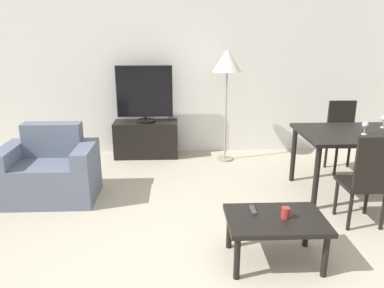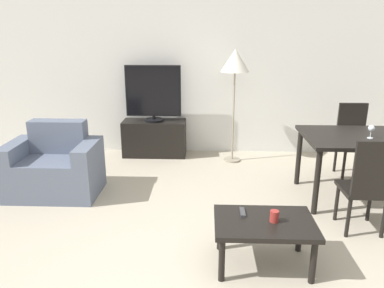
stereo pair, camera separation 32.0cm
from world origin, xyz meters
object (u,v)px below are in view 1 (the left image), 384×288
Objects in this scene: armchair at (50,172)px; wine_glass_left at (365,126)px; coffee_table at (276,224)px; wine_glass_right at (384,119)px; dining_chair_far at (342,134)px; tv at (145,94)px; dining_chair_near at (367,178)px; tv_stand at (146,139)px; cup_white_near at (286,213)px; remote_primary at (253,210)px; floor_lamp at (227,64)px; dining_table at (354,140)px.

armchair is 3.56m from wine_glass_left.
coffee_table is 5.49× the size of wine_glass_right.
tv is at bearing 166.11° from dining_chair_far.
wine_glass_left and wine_glass_right have the same top height.
dining_chair_near is (3.25, -0.79, 0.20)m from armchair.
cup_white_near is (1.33, -2.77, 0.18)m from tv_stand.
remote_primary is (-0.17, 0.12, 0.06)m from coffee_table.
armchair is 1.73m from tv_stand.
wine_glass_right is (1.64, 1.50, 0.50)m from coffee_table.
wine_glass_left reaches higher than cup_white_near.
tv_stand is 1.00× the size of dining_chair_near.
wine_glass_right is (2.90, -1.26, 0.58)m from tv_stand.
wine_glass_left is (3.51, -0.11, 0.54)m from armchair.
coffee_table is 8.55× the size of cup_white_near.
dining_chair_far reaches higher than wine_glass_left.
dining_chair_near is at bearing -13.62° from armchair.
cup_white_near is at bearing -149.42° from dining_chair_near.
tv is 8.83× the size of cup_white_near.
dining_chair_near is 6.46× the size of wine_glass_left.
tv is 0.51× the size of floor_lamp.
dining_chair_near is 1.09m from cup_white_near.
wine_glass_left is (0.05, -0.10, 0.19)m from dining_table.
dining_table is 1.86m from remote_primary.
cup_white_near is 0.64× the size of wine_glass_left.
armchair is 3.48m from dining_table.
armchair is 3.35m from dining_chair_near.
dining_chair_far is at bearing 74.41° from dining_chair_near.
remote_primary is at bearing -67.50° from tv.
tv_stand is 3.04m from coffee_table.
wine_glass_left reaches higher than dining_table.
cup_white_near is at bearing -28.41° from remote_primary.
dining_chair_far is at bearing 79.24° from wine_glass_left.
cup_white_near is at bearing -134.43° from wine_glass_left.
tv is at bearing 115.68° from cup_white_near.
wine_glass_right is at bearing 42.43° from coffee_table.
dining_chair_far is at bearing 11.68° from armchair.
tv is 3.12m from cup_white_near.
dining_chair_near is at bearing -44.31° from tv_stand.
dining_chair_near is 6.46× the size of wine_glass_right.
floor_lamp reaches higher than armchair.
armchair is 1.27× the size of coffee_table.
dining_table is 0.22m from wine_glass_left.
floor_lamp is 11.01× the size of wine_glass_left.
dining_chair_near is 0.80m from wine_glass_left.
tv is at bearing 149.90° from dining_table.
dining_chair_near is at bearing 30.58° from cup_white_near.
dining_table reaches higher than remote_primary.
tv_stand is 2.90m from dining_table.
dining_table reaches higher than tv_stand.
floor_lamp is at bearing 148.74° from wine_glass_right.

